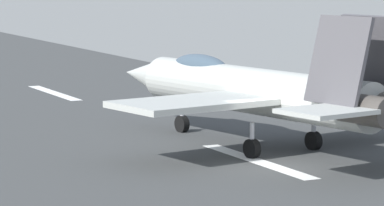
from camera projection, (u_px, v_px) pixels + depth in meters
ground_plane at (270, 166)px, 39.94m from camera, size 400.00×400.00×0.00m
runway_strip at (270, 166)px, 39.92m from camera, size 240.00×26.00×0.02m
fighter_jet at (254, 89)px, 43.57m from camera, size 18.16×13.93×5.61m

